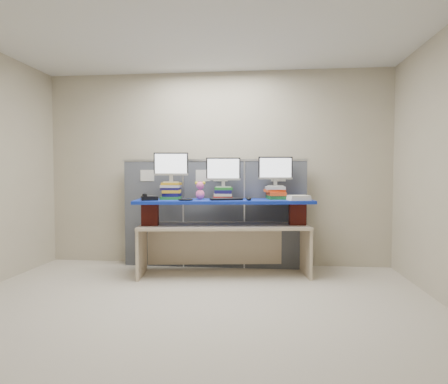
# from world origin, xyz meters

# --- Properties ---
(room) EXTENTS (5.00, 4.00, 2.80)m
(room) POSITION_xyz_m (0.00, 0.00, 1.40)
(room) COLOR #BAB099
(room) RESTS_ON ground
(cubicle_partition) EXTENTS (2.60, 0.06, 1.53)m
(cubicle_partition) POSITION_xyz_m (-0.00, 1.78, 0.77)
(cubicle_partition) COLOR #454851
(cubicle_partition) RESTS_ON ground
(desk) EXTENTS (2.24, 0.90, 0.66)m
(desk) POSITION_xyz_m (0.19, 1.38, 0.53)
(desk) COLOR #C5B196
(desk) RESTS_ON ground
(brick_pier_left) EXTENTS (0.22, 0.14, 0.28)m
(brick_pier_left) POSITION_xyz_m (-0.75, 1.21, 0.80)
(brick_pier_left) COLOR maroon
(brick_pier_left) RESTS_ON desk
(brick_pier_right) EXTENTS (0.22, 0.14, 0.28)m
(brick_pier_right) POSITION_xyz_m (1.13, 1.44, 0.80)
(brick_pier_right) COLOR maroon
(brick_pier_right) RESTS_ON desk
(blue_board) EXTENTS (2.33, 0.85, 0.04)m
(blue_board) POSITION_xyz_m (0.19, 1.38, 0.97)
(blue_board) COLOR #0B3694
(blue_board) RESTS_ON brick_pier_left
(book_stack_left) EXTENTS (0.29, 0.33, 0.22)m
(book_stack_left) POSITION_xyz_m (-0.52, 1.41, 1.10)
(book_stack_left) COLOR #1E7125
(book_stack_left) RESTS_ON blue_board
(book_stack_center) EXTENTS (0.29, 0.33, 0.16)m
(book_stack_center) POSITION_xyz_m (0.16, 1.49, 1.06)
(book_stack_center) COLOR #A61713
(book_stack_center) RESTS_ON blue_board
(book_stack_right) EXTENTS (0.30, 0.34, 0.17)m
(book_stack_right) POSITION_xyz_m (0.85, 1.57, 1.07)
(book_stack_right) COLOR #1E7125
(book_stack_right) RESTS_ON blue_board
(monitor_left) EXTENTS (0.45, 0.15, 0.39)m
(monitor_left) POSITION_xyz_m (-0.52, 1.41, 1.43)
(monitor_left) COLOR #B4B5BA
(monitor_left) RESTS_ON book_stack_left
(monitor_center) EXTENTS (0.45, 0.15, 0.39)m
(monitor_center) POSITION_xyz_m (0.16, 1.49, 1.37)
(monitor_center) COLOR #B4B5BA
(monitor_center) RESTS_ON book_stack_center
(monitor_right) EXTENTS (0.45, 0.15, 0.39)m
(monitor_right) POSITION_xyz_m (0.85, 1.58, 1.38)
(monitor_right) COLOR #B4B5BA
(monitor_right) RESTS_ON book_stack_right
(keyboard) EXTENTS (0.43, 0.25, 0.03)m
(keyboard) POSITION_xyz_m (0.22, 1.29, 1.00)
(keyboard) COLOR black
(keyboard) RESTS_ON blue_board
(mouse) EXTENTS (0.07, 0.12, 0.04)m
(mouse) POSITION_xyz_m (0.51, 1.27, 1.01)
(mouse) COLOR black
(mouse) RESTS_ON blue_board
(desk_phone) EXTENTS (0.25, 0.24, 0.09)m
(desk_phone) POSITION_xyz_m (-0.75, 1.16, 1.02)
(desk_phone) COLOR black
(desk_phone) RESTS_ON blue_board
(headset) EXTENTS (0.22, 0.22, 0.02)m
(headset) POSITION_xyz_m (-0.28, 1.18, 1.00)
(headset) COLOR black
(headset) RESTS_ON blue_board
(plush_toy) EXTENTS (0.14, 0.10, 0.24)m
(plush_toy) POSITION_xyz_m (-0.13, 1.39, 1.11)
(plush_toy) COLOR pink
(plush_toy) RESTS_ON blue_board
(binder_stack) EXTENTS (0.31, 0.27, 0.06)m
(binder_stack) POSITION_xyz_m (1.14, 1.37, 1.02)
(binder_stack) COLOR silver
(binder_stack) RESTS_ON blue_board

